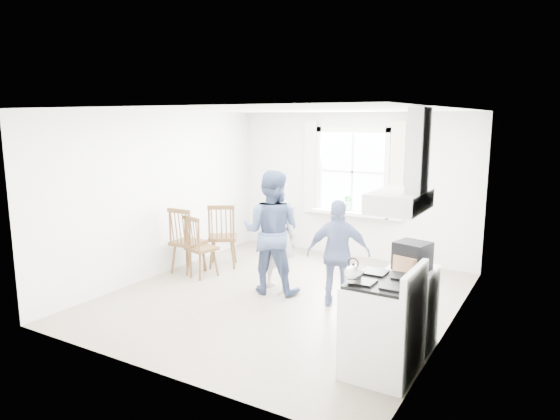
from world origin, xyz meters
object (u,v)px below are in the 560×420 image
object	(u,v)px
stereo_stack	(412,256)
low_cabinet	(410,308)
windsor_chair_c	(222,229)
windsor_chair_a	(183,234)
windsor_chair_b	(196,240)
person_right	(338,253)
person_left	(277,233)
gas_stove	(383,326)
person_mid	(271,232)

from	to	relation	value
stereo_stack	low_cabinet	bearing A→B (deg)	101.85
stereo_stack	windsor_chair_c	world-z (taller)	stereo_stack
low_cabinet	stereo_stack	xyz separation A→B (m)	(0.01, -0.05, 0.60)
windsor_chair_a	windsor_chair_b	world-z (taller)	windsor_chair_a
person_right	low_cabinet	bearing A→B (deg)	125.08
windsor_chair_b	person_left	bearing A→B (deg)	7.52
person_left	gas_stove	bearing A→B (deg)	150.21
gas_stove	low_cabinet	size ratio (longest dim) A/B	1.24
stereo_stack	person_left	distance (m)	2.44
windsor_chair_a	windsor_chair_c	bearing A→B (deg)	60.88
person_left	person_mid	size ratio (longest dim) A/B	0.95
low_cabinet	windsor_chair_a	xyz separation A→B (m)	(-3.88, 0.73, 0.22)
windsor_chair_c	person_left	distance (m)	1.40
windsor_chair_c	person_left	bearing A→B (deg)	-17.81
gas_stove	stereo_stack	bearing A→B (deg)	82.98
gas_stove	person_mid	world-z (taller)	person_mid
low_cabinet	windsor_chair_b	size ratio (longest dim) A/B	0.90
gas_stove	person_right	xyz separation A→B (m)	(-1.12, 1.45, 0.24)
windsor_chair_a	person_left	bearing A→B (deg)	5.72
windsor_chair_c	person_mid	world-z (taller)	person_mid
gas_stove	person_mid	bearing A→B (deg)	146.12
gas_stove	person_right	distance (m)	1.85
windsor_chair_a	gas_stove	bearing A→B (deg)	-20.60
gas_stove	windsor_chair_b	bearing A→B (deg)	158.19
gas_stove	person_right	bearing A→B (deg)	127.70
windsor_chair_a	person_mid	world-z (taller)	person_mid
stereo_stack	windsor_chair_b	size ratio (longest dim) A/B	0.40
gas_stove	stereo_stack	world-z (taller)	stereo_stack
windsor_chair_c	person_mid	xyz separation A→B (m)	(1.31, -0.57, 0.22)
person_left	person_right	size ratio (longest dim) A/B	1.17
gas_stove	stereo_stack	size ratio (longest dim) A/B	2.81
gas_stove	windsor_chair_c	distance (m)	4.03
stereo_stack	windsor_chair_b	world-z (taller)	stereo_stack
low_cabinet	person_right	xyz separation A→B (m)	(-1.19, 0.75, 0.27)
gas_stove	person_mid	xyz separation A→B (m)	(-2.17, 1.45, 0.41)
gas_stove	windsor_chair_c	bearing A→B (deg)	149.82
stereo_stack	windsor_chair_a	world-z (taller)	stereo_stack
windsor_chair_a	windsor_chair_c	world-z (taller)	windsor_chair_a
windsor_chair_b	person_left	size ratio (longest dim) A/B	0.59
person_left	person_mid	xyz separation A→B (m)	(-0.01, -0.14, 0.05)
windsor_chair_b	windsor_chair_c	size ratio (longest dim) A/B	0.91
stereo_stack	windsor_chair_a	size ratio (longest dim) A/B	0.36
low_cabinet	stereo_stack	distance (m)	0.60
gas_stove	windsor_chair_b	world-z (taller)	gas_stove
low_cabinet	person_right	world-z (taller)	person_right
stereo_stack	person_left	bearing A→B (deg)	157.02
gas_stove	person_left	distance (m)	2.71
windsor_chair_a	windsor_chair_b	size ratio (longest dim) A/B	1.10
person_mid	person_right	world-z (taller)	person_mid
windsor_chair_b	person_left	world-z (taller)	person_left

